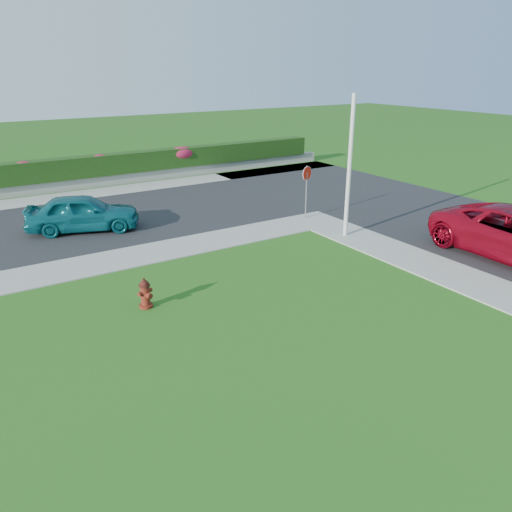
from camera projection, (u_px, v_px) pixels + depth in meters
ground at (322, 372)px, 10.95m from camera, size 120.00×120.00×0.00m
street_right at (490, 232)px, 20.10m from camera, size 8.00×32.00×0.04m
curb_corner at (314, 220)px, 21.54m from camera, size 2.00×2.00×0.04m
sidewalk_beyond at (68, 197)px, 25.41m from camera, size 34.00×2.00×0.04m
retaining_wall at (61, 186)px, 26.49m from camera, size 34.00×0.40×0.60m
hedge at (58, 169)px, 26.27m from camera, size 32.00×0.90×1.10m
fire_hydrant at (145, 294)px, 13.72m from camera, size 0.45×0.43×0.87m
sedan_teal at (83, 213)px, 19.94m from camera, size 4.67×3.09×1.48m
utility_pole at (349, 168)px, 18.70m from camera, size 0.16×0.16×5.36m
stop_sign at (307, 180)px, 21.25m from camera, size 0.61×0.20×2.32m
flower_clump_d at (24, 166)px, 25.25m from camera, size 1.05×0.68×0.53m
flower_clump_e at (100, 159)px, 27.17m from camera, size 1.03×0.66×0.51m
flower_clump_f at (182, 153)px, 29.65m from camera, size 1.53×0.98×0.76m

